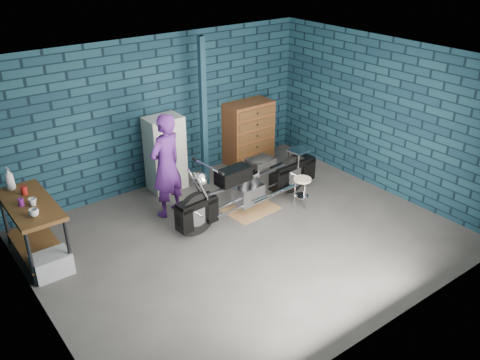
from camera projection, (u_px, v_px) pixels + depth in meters
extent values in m
plane|color=#4D4A48|center=(246.00, 239.00, 7.79)|extent=(6.00, 6.00, 0.00)
cube|color=#0F2432|center=(160.00, 112.00, 8.98)|extent=(6.00, 0.02, 2.70)
cube|color=#0F2432|center=(31.00, 225.00, 5.58)|extent=(0.02, 5.00, 2.70)
cube|color=#0F2432|center=(383.00, 116.00, 8.81)|extent=(0.02, 5.00, 2.70)
cube|color=silver|center=(247.00, 64.00, 6.59)|extent=(6.00, 5.00, 0.02)
cube|color=#122B39|center=(203.00, 115.00, 8.88)|extent=(0.10, 0.10, 2.70)
cube|color=brown|center=(35.00, 231.00, 7.15)|extent=(0.60, 1.40, 0.91)
cube|color=olive|center=(251.00, 209.00, 8.60)|extent=(0.91, 0.71, 0.01)
imported|color=#4E1E71|center=(166.00, 166.00, 8.12)|extent=(0.73, 0.59, 1.74)
cube|color=#92959A|center=(52.00, 264.00, 6.94)|extent=(0.51, 0.36, 0.32)
cube|color=silver|center=(165.00, 153.00, 9.03)|extent=(0.64, 0.45, 1.36)
cube|color=brown|center=(249.00, 133.00, 10.07)|extent=(0.95, 0.53, 1.26)
imported|color=beige|center=(34.00, 213.00, 6.60)|extent=(0.14, 0.14, 0.10)
imported|color=beige|center=(33.00, 202.00, 6.86)|extent=(0.11, 0.11, 0.10)
cylinder|color=#681B6F|center=(21.00, 202.00, 6.85)|extent=(0.10, 0.10, 0.11)
cylinder|color=maroon|center=(24.00, 190.00, 7.14)|extent=(0.09, 0.09, 0.12)
imported|color=#92959A|center=(9.00, 179.00, 7.23)|extent=(0.15, 0.15, 0.34)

